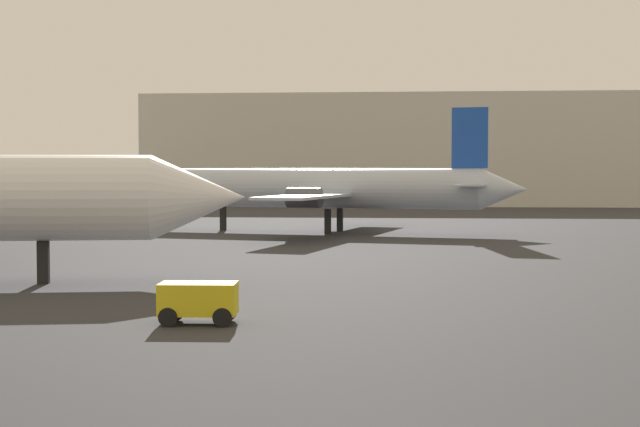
{
  "coord_description": "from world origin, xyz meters",
  "views": [
    {
      "loc": [
        0.41,
        -13.37,
        4.82
      ],
      "look_at": [
        -3.34,
        30.62,
        2.81
      ],
      "focal_mm": 53.32,
      "sensor_mm": 36.0,
      "label": 1
    }
  ],
  "objects": [
    {
      "name": "airplane_far_left",
      "position": [
        -5.71,
        59.86,
        3.43
      ],
      "size": [
        31.72,
        26.71,
        9.46
      ],
      "rotation": [
        0.0,
        0.0,
        2.93
      ],
      "color": "#B2BCCC",
      "rests_on": "ground_plane"
    },
    {
      "name": "baggage_cart",
      "position": [
        -5.92,
        15.82,
        0.76
      ],
      "size": [
        2.47,
        1.49,
        1.3
      ],
      "rotation": [
        0.0,
        0.0,
        0.05
      ],
      "color": "gold",
      "rests_on": "ground_plane"
    },
    {
      "name": "terminal_building",
      "position": [
        7.9,
        125.92,
        7.56
      ],
      "size": [
        85.36,
        27.85,
        15.13
      ],
      "primitive_type": "cube",
      "color": "beige",
      "rests_on": "ground_plane"
    }
  ]
}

